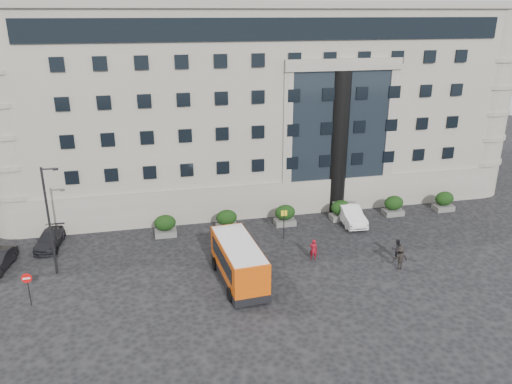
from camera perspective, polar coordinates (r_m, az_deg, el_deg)
ground at (r=36.18m, az=-3.17°, el=-9.49°), size 120.00×120.00×0.00m
civic_building at (r=54.95m, az=-1.03°, el=10.77°), size 44.00×24.00×18.00m
entrance_column at (r=46.17m, az=9.35°, el=5.56°), size 1.80×1.80×13.00m
hedge_a at (r=42.41m, az=-10.34°, el=-3.78°), size 1.80×1.26×1.84m
hedge_b at (r=42.85m, az=-3.38°, el=-3.22°), size 1.80×1.26×1.84m
hedge_c at (r=43.91m, az=3.33°, el=-2.63°), size 1.80×1.26×1.84m
hedge_d at (r=45.54m, az=9.64°, el=-2.05°), size 1.80×1.26×1.84m
hedge_e at (r=47.68m, az=15.45°, el=-1.48°), size 1.80×1.26×1.84m
hedge_f at (r=50.27m, az=20.70°, el=-0.96°), size 1.80×1.26×1.84m
street_lamp at (r=37.30m, az=-22.54°, el=-2.70°), size 1.16×0.18×8.00m
bus_stop_sign at (r=40.89m, az=3.22°, el=-3.17°), size 0.50×0.08×2.52m
no_entry_sign at (r=35.04m, az=-24.66°, el=-9.42°), size 0.64×0.16×2.32m
minibus at (r=34.65m, az=-2.00°, el=-7.86°), size 3.06×7.13×2.91m
red_truck at (r=51.83m, az=-20.18°, el=0.22°), size 3.19×5.28×2.65m
parked_car_c at (r=43.24m, az=-22.51°, el=-5.03°), size 2.16×4.46×1.25m
parked_car_d at (r=50.70m, az=-25.58°, el=-1.70°), size 3.36×5.74×1.50m
white_taxi at (r=45.11m, az=10.68°, el=-2.50°), size 1.93×4.96×1.61m
pedestrian_a at (r=38.16m, az=6.58°, el=-6.54°), size 0.70×0.57×1.65m
pedestrian_b at (r=39.57m, az=15.80°, el=-6.27°), size 0.80×0.65×1.58m
pedestrian_c at (r=38.04m, az=16.16°, el=-7.24°), size 1.16×0.68×1.78m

